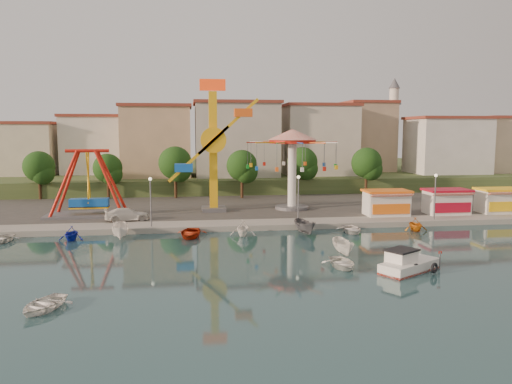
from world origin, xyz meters
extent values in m
plane|color=#15333A|center=(0.00, 0.00, 0.00)|extent=(200.00, 200.00, 0.00)
cube|color=#9E998E|center=(0.00, 62.00, 0.30)|extent=(200.00, 100.00, 0.60)
cube|color=#4C4944|center=(0.00, 30.00, 0.60)|extent=(90.00, 28.00, 0.01)
cube|color=#384C26|center=(0.00, 67.00, 1.50)|extent=(200.00, 60.00, 3.00)
cube|color=#59595E|center=(-15.83, 20.80, 0.75)|extent=(10.00, 5.00, 0.30)
cube|color=blue|center=(-15.83, 20.80, 2.20)|extent=(4.50, 1.40, 1.00)
cylinder|color=red|center=(-15.83, 20.80, 8.40)|extent=(5.00, 0.40, 0.40)
cube|color=#59595E|center=(-0.88, 22.55, 0.85)|extent=(3.00, 3.00, 0.50)
cube|color=yellow|center=(-0.88, 22.55, 8.10)|extent=(1.00, 1.00, 15.00)
cube|color=red|center=(-0.88, 22.55, 16.40)|extent=(3.20, 0.50, 1.40)
cylinder|color=yellow|center=(-0.88, 21.75, 9.60)|extent=(3.20, 0.50, 3.20)
cube|color=yellow|center=(0.97, 21.55, 11.28)|extent=(7.62, 0.35, 7.00)
cube|color=#F05715|center=(2.82, 21.55, 12.97)|extent=(2.20, 1.20, 1.00)
cylinder|color=#59595E|center=(9.31, 22.79, 0.80)|extent=(4.40, 4.40, 0.40)
cylinder|color=white|center=(9.31, 22.79, 5.10)|extent=(1.10, 1.10, 9.00)
cylinder|color=red|center=(9.31, 22.79, 9.40)|extent=(6.00, 6.00, 0.50)
cone|color=red|center=(9.31, 22.79, 10.30)|extent=(6.40, 6.40, 1.40)
cube|color=white|center=(19.62, 16.50, 2.00)|extent=(5.00, 3.00, 2.80)
cube|color=orange|center=(19.62, 16.50, 3.55)|extent=(5.40, 3.40, 0.25)
cube|color=red|center=(19.62, 14.80, 3.20)|extent=(5.00, 0.77, 0.43)
cube|color=white|center=(27.34, 16.50, 2.00)|extent=(5.00, 3.00, 2.80)
cube|color=#AB0D23|center=(27.34, 16.50, 3.55)|extent=(5.40, 3.40, 0.25)
cube|color=red|center=(27.34, 14.80, 3.20)|extent=(5.00, 0.77, 0.43)
cube|color=white|center=(34.34, 16.50, 2.00)|extent=(5.00, 3.00, 2.80)
cube|color=yellow|center=(34.34, 16.50, 3.55)|extent=(5.40, 3.40, 0.25)
cube|color=red|center=(34.34, 14.80, 3.20)|extent=(5.00, 0.77, 0.43)
cylinder|color=#59595E|center=(-8.00, 13.00, 3.10)|extent=(0.14, 0.14, 5.00)
cylinder|color=#59595E|center=(8.00, 13.00, 3.10)|extent=(0.14, 0.14, 5.00)
cylinder|color=#59595E|center=(24.00, 13.00, 3.10)|extent=(0.14, 0.14, 5.00)
cylinder|color=#382314|center=(-26.00, 36.98, 2.40)|extent=(0.44, 0.44, 3.60)
sphere|color=black|center=(-26.00, 36.98, 5.49)|extent=(4.60, 4.60, 4.60)
cylinder|color=#382314|center=(-16.00, 36.24, 2.30)|extent=(0.44, 0.44, 3.40)
sphere|color=black|center=(-16.00, 36.24, 5.22)|extent=(4.35, 4.35, 4.35)
cylinder|color=#382314|center=(-6.00, 35.81, 2.56)|extent=(0.44, 0.44, 3.92)
sphere|color=black|center=(-6.00, 35.81, 5.94)|extent=(5.02, 5.02, 5.02)
cylinder|color=#382314|center=(4.00, 34.36, 2.43)|extent=(0.44, 0.44, 3.66)
sphere|color=black|center=(4.00, 34.36, 5.58)|extent=(4.68, 4.68, 4.68)
cylinder|color=#382314|center=(14.00, 37.35, 2.50)|extent=(0.44, 0.44, 3.80)
sphere|color=black|center=(14.00, 37.35, 5.77)|extent=(4.86, 4.86, 4.86)
cylinder|color=#382314|center=(24.00, 35.54, 2.49)|extent=(0.44, 0.44, 3.77)
sphere|color=black|center=(24.00, 35.54, 5.73)|extent=(4.83, 4.83, 4.83)
cube|color=beige|center=(-33.37, 46.06, 8.93)|extent=(9.26, 9.53, 11.87)
cube|color=silver|center=(-21.33, 51.38, 7.32)|extent=(12.33, 9.01, 8.63)
cube|color=tan|center=(-8.19, 51.96, 8.62)|extent=(11.95, 9.28, 11.23)
cube|color=beige|center=(5.60, 48.80, 7.60)|extent=(12.59, 10.50, 9.20)
cube|color=beige|center=(19.07, 52.20, 7.62)|extent=(10.75, 9.23, 9.24)
cube|color=tan|center=(32.37, 50.33, 8.61)|extent=(12.77, 10.96, 11.21)
cube|color=silver|center=(44.15, 48.77, 9.18)|extent=(8.23, 8.98, 12.36)
cube|color=beige|center=(56.03, 53.70, 7.38)|extent=(11.59, 10.93, 8.76)
cylinder|color=silver|center=(36.00, 54.00, 11.00)|extent=(1.80, 1.80, 16.00)
cylinder|color=#59595E|center=(36.00, 54.00, 16.00)|extent=(2.80, 2.80, 0.30)
cone|color=#59595E|center=(36.00, 54.00, 20.00)|extent=(2.20, 2.20, 2.00)
cube|color=white|center=(12.79, -4.97, 0.32)|extent=(5.61, 4.54, 0.96)
cube|color=red|center=(12.79, -4.97, 0.09)|extent=(5.61, 4.54, 0.17)
cube|color=white|center=(12.15, -4.86, 1.12)|extent=(2.66, 2.49, 0.96)
cube|color=black|center=(12.15, -4.86, 1.66)|extent=(2.95, 2.78, 0.13)
torus|color=black|center=(12.79, -6.04, 0.48)|extent=(0.80, 0.61, 0.81)
torus|color=black|center=(14.29, -5.98, 0.48)|extent=(0.80, 0.61, 0.81)
imported|color=white|center=(7.98, -3.23, 0.37)|extent=(2.80, 3.77, 0.75)
imported|color=white|center=(-12.76, -10.04, 0.37)|extent=(3.68, 4.25, 0.74)
imported|color=white|center=(9.29, 0.64, 0.71)|extent=(1.42, 3.70, 1.42)
imported|color=silver|center=(-10.99, 16.94, 1.32)|extent=(5.24, 2.96, 1.43)
imported|color=silver|center=(-22.08, 9.80, 0.36)|extent=(3.06, 3.89, 0.73)
imported|color=#1320A9|center=(-15.52, 9.80, 0.72)|extent=(2.57, 2.92, 1.45)
imported|color=silver|center=(-10.79, 9.80, 0.82)|extent=(2.02, 4.37, 1.63)
imported|color=#B22A0E|center=(-3.89, 9.80, 0.44)|extent=(3.61, 4.64, 0.88)
imported|color=white|center=(1.48, 9.80, 0.81)|extent=(3.19, 3.53, 1.63)
imported|color=#515055|center=(8.04, 9.80, 0.77)|extent=(2.20, 4.19, 1.54)
imported|color=white|center=(13.07, 9.80, 0.39)|extent=(2.82, 3.88, 0.79)
imported|color=#CD6912|center=(20.23, 9.80, 0.74)|extent=(2.51, 2.89, 1.49)
camera|label=1|loc=(-3.87, -40.40, 10.71)|focal=35.00mm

